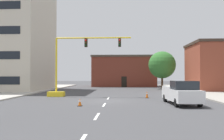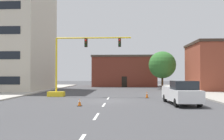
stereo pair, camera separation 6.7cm
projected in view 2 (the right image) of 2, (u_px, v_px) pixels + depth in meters
The scene contains 12 objects.
ground_plane at pixel (106, 101), 22.60m from camera, with size 160.00×160.00×0.00m, color #424244.
sidewalk_left at pixel (12, 93), 31.20m from camera, with size 6.00×56.00×0.14m, color #B2ADA3.
sidewalk_right at pixel (213, 94), 29.98m from camera, with size 6.00×56.00×0.14m, color #9E998E.
lane_stripe_seg_1 at pixel (96, 116), 14.11m from camera, with size 0.16×2.40×0.01m, color silver.
lane_stripe_seg_2 at pixel (104, 105), 19.60m from camera, with size 0.16×2.40×0.01m, color silver.
lane_stripe_seg_3 at pixel (108, 98), 25.10m from camera, with size 0.16×2.40×0.01m, color silver.
building_brick_center at pixel (124, 71), 52.54m from camera, with size 13.90×7.35×6.69m.
traffic_signal_gantry at pixel (67, 77), 27.45m from camera, with size 9.53×1.20×6.83m.
tree_right_far at pixel (162, 65), 42.77m from camera, with size 4.88×4.88×6.76m.
pickup_truck_white at pixel (181, 93), 19.88m from camera, with size 2.30×5.50×1.99m.
traffic_cone_roadside_a at pixel (80, 102), 18.79m from camera, with size 0.36×0.36×0.60m.
traffic_cone_roadside_b at pixel (147, 95), 25.45m from camera, with size 0.36×0.36×0.76m.
Camera 2 is at (1.59, -22.61, 2.43)m, focal length 38.20 mm.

